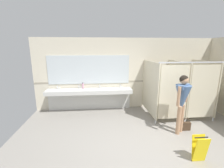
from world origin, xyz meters
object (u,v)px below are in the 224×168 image
person_standing (182,98)px  wet_floor_sign (200,149)px  handbag (186,126)px  soap_dispenser (83,86)px

person_standing → wet_floor_sign: bearing=-98.7°
handbag → wet_floor_sign: bearing=-109.7°
handbag → soap_dispenser: size_ratio=1.69×
person_standing → handbag: bearing=23.2°
person_standing → soap_dispenser: person_standing is taller
handbag → wet_floor_sign: (-0.44, -1.22, 0.16)m
person_standing → wet_floor_sign: (-0.17, -1.10, -0.73)m
person_standing → soap_dispenser: bearing=145.4°
soap_dispenser → wet_floor_sign: bearing=-49.2°
soap_dispenser → person_standing: bearing=-34.6°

